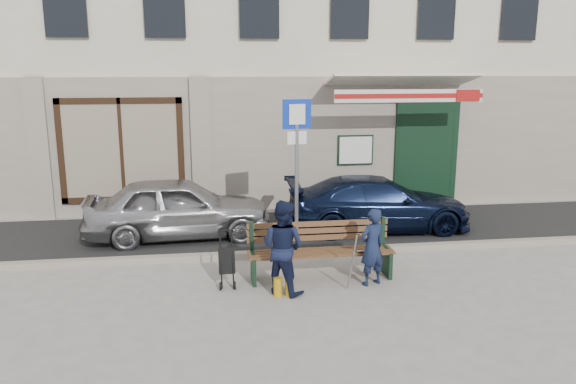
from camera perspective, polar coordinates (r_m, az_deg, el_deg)
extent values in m
plane|color=#9E9991|center=(9.04, 0.28, -9.71)|extent=(80.00, 80.00, 0.00)
cube|color=#282828|center=(11.94, -1.88, -4.06)|extent=(60.00, 3.20, 0.01)
cube|color=#9E9384|center=(10.41, -0.92, -6.29)|extent=(60.00, 0.18, 0.12)
cube|color=beige|center=(16.88, -4.10, 17.95)|extent=(20.00, 7.00, 10.00)
cube|color=#9E9384|center=(13.41, -2.80, 4.77)|extent=(20.00, 0.12, 3.20)
cube|color=maroon|center=(13.56, -16.44, 4.15)|extent=(2.50, 0.12, 2.00)
cube|color=black|center=(14.34, 13.82, 3.73)|extent=(1.60, 0.10, 2.60)
cube|color=black|center=(14.79, 13.13, 3.63)|extent=(1.25, 0.90, 2.40)
cube|color=white|center=(13.72, 6.89, 4.25)|extent=(0.80, 0.03, 0.65)
cube|color=white|center=(13.63, 11.04, 10.93)|extent=(3.40, 1.72, 0.42)
cube|color=white|center=(12.84, 12.24, 9.53)|extent=(3.40, 0.05, 0.28)
cube|color=#A31614|center=(12.81, 12.29, 9.53)|extent=(3.40, 0.02, 0.10)
imported|color=#A7A8AC|center=(11.61, -11.08, -1.57)|extent=(3.79, 1.72, 1.26)
imported|color=black|center=(12.14, 9.13, -1.16)|extent=(3.99, 1.75, 1.14)
cylinder|color=gray|center=(10.31, 0.89, 1.14)|extent=(0.07, 0.07, 2.76)
cube|color=#0C2FB1|center=(10.14, 0.91, 7.91)|extent=(0.53, 0.11, 0.53)
cube|color=white|center=(10.11, 0.94, 7.89)|extent=(0.30, 0.06, 0.36)
cube|color=white|center=(10.19, 0.90, 5.53)|extent=(0.36, 0.08, 0.23)
cube|color=brown|center=(9.28, 3.38, -6.14)|extent=(2.40, 0.50, 0.04)
cube|color=brown|center=(9.46, 3.07, -3.94)|extent=(2.40, 0.10, 0.36)
cube|color=#163120|center=(9.21, -3.54, -7.78)|extent=(0.06, 0.50, 0.45)
cube|color=#163120|center=(9.63, 9.96, -7.03)|extent=(0.06, 0.50, 0.45)
cube|color=white|center=(9.36, 8.04, -5.91)|extent=(0.34, 0.25, 0.11)
cylinder|color=gray|center=(8.73, 6.53, -7.11)|extent=(0.07, 0.34, 0.96)
cylinder|color=#BA8A13|center=(8.67, -1.05, -9.64)|extent=(0.13, 0.13, 0.30)
cylinder|color=#BA8A13|center=(8.69, 0.15, -9.58)|extent=(0.13, 0.13, 0.30)
imported|color=#151F3B|center=(9.06, 8.54, -5.54)|extent=(0.54, 0.46, 1.26)
imported|color=#131934|center=(8.63, -0.53, -5.60)|extent=(0.91, 0.88, 1.47)
cylinder|color=black|center=(8.99, -6.87, -9.49)|extent=(0.03, 0.13, 0.13)
cylinder|color=black|center=(8.99, -5.44, -9.44)|extent=(0.03, 0.13, 0.13)
cube|color=black|center=(9.04, -6.25, -6.96)|extent=(0.27, 0.24, 0.43)
cylinder|color=black|center=(9.00, -6.35, -3.90)|extent=(0.24, 0.03, 0.02)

